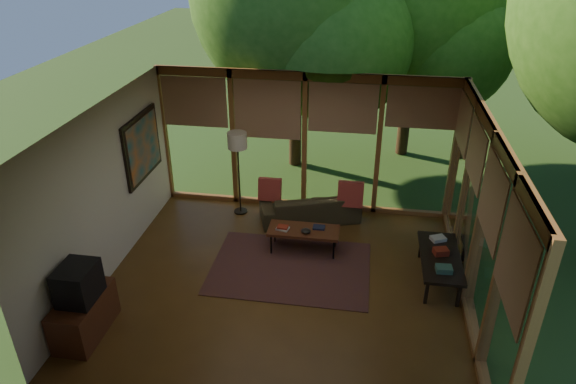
% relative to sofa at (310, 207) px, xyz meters
% --- Properties ---
extents(floor, '(5.50, 5.50, 0.00)m').
position_rel_sofa_xyz_m(floor, '(-0.18, -2.00, -0.27)').
color(floor, brown).
rests_on(floor, ground).
extents(ceiling, '(5.50, 5.50, 0.00)m').
position_rel_sofa_xyz_m(ceiling, '(-0.18, -2.00, 2.43)').
color(ceiling, white).
rests_on(ceiling, ground).
extents(wall_left, '(0.04, 5.00, 2.70)m').
position_rel_sofa_xyz_m(wall_left, '(-2.93, -2.00, 1.08)').
color(wall_left, beige).
rests_on(wall_left, ground).
extents(wall_front, '(5.50, 0.04, 2.70)m').
position_rel_sofa_xyz_m(wall_front, '(-0.18, -4.50, 1.08)').
color(wall_front, beige).
rests_on(wall_front, ground).
extents(window_wall_back, '(5.50, 0.12, 2.70)m').
position_rel_sofa_xyz_m(window_wall_back, '(-0.18, 0.50, 1.08)').
color(window_wall_back, '#955E2E').
rests_on(window_wall_back, ground).
extents(window_wall_right, '(0.12, 5.00, 2.70)m').
position_rel_sofa_xyz_m(window_wall_right, '(2.57, -2.00, 1.08)').
color(window_wall_right, '#955E2E').
rests_on(window_wall_right, ground).
extents(tree_ne, '(3.74, 3.74, 5.21)m').
position_rel_sofa_xyz_m(tree_ne, '(1.84, 3.59, 3.06)').
color(tree_ne, '#3B2615').
rests_on(tree_ne, ground).
extents(rug, '(2.56, 1.82, 0.01)m').
position_rel_sofa_xyz_m(rug, '(-0.12, -1.61, -0.26)').
color(rug, brown).
rests_on(rug, floor).
extents(sofa, '(1.97, 1.27, 0.54)m').
position_rel_sofa_xyz_m(sofa, '(0.00, 0.00, 0.00)').
color(sofa, '#3A321D').
rests_on(sofa, floor).
extents(pillow_left, '(0.42, 0.23, 0.44)m').
position_rel_sofa_xyz_m(pillow_left, '(-0.75, -0.05, 0.32)').
color(pillow_left, maroon).
rests_on(pillow_left, sofa).
extents(pillow_right, '(0.47, 0.25, 0.49)m').
position_rel_sofa_xyz_m(pillow_right, '(0.75, -0.05, 0.34)').
color(pillow_right, maroon).
rests_on(pillow_right, sofa).
extents(ct_book_lower, '(0.23, 0.19, 0.03)m').
position_rel_sofa_xyz_m(ct_book_lower, '(-0.33, -1.12, 0.17)').
color(ct_book_lower, '#B9B2A8').
rests_on(ct_book_lower, coffee_table).
extents(ct_book_upper, '(0.19, 0.15, 0.03)m').
position_rel_sofa_xyz_m(ct_book_upper, '(-0.33, -1.12, 0.20)').
color(ct_book_upper, maroon).
rests_on(ct_book_upper, coffee_table).
extents(ct_book_side, '(0.20, 0.15, 0.03)m').
position_rel_sofa_xyz_m(ct_book_side, '(0.27, -0.99, 0.17)').
color(ct_book_side, black).
rests_on(ct_book_side, coffee_table).
extents(ct_bowl, '(0.16, 0.16, 0.07)m').
position_rel_sofa_xyz_m(ct_bowl, '(0.07, -1.17, 0.19)').
color(ct_bowl, black).
rests_on(ct_bowl, coffee_table).
extents(media_cabinet, '(0.50, 1.00, 0.60)m').
position_rel_sofa_xyz_m(media_cabinet, '(-2.65, -3.52, 0.03)').
color(media_cabinet, '#562917').
rests_on(media_cabinet, floor).
extents(television, '(0.45, 0.55, 0.50)m').
position_rel_sofa_xyz_m(television, '(-2.63, -3.52, 0.58)').
color(television, black).
rests_on(television, media_cabinet).
extents(console_book_a, '(0.24, 0.18, 0.08)m').
position_rel_sofa_xyz_m(console_book_a, '(2.22, -1.96, 0.23)').
color(console_book_a, '#335A4A').
rests_on(console_book_a, side_console).
extents(console_book_b, '(0.25, 0.21, 0.10)m').
position_rel_sofa_xyz_m(console_book_b, '(2.22, -1.51, 0.24)').
color(console_book_b, maroon).
rests_on(console_book_b, side_console).
extents(console_book_c, '(0.28, 0.25, 0.06)m').
position_rel_sofa_xyz_m(console_book_c, '(2.22, -1.11, 0.22)').
color(console_book_c, '#B9B2A8').
rests_on(console_book_c, side_console).
extents(floor_lamp, '(0.36, 0.36, 1.65)m').
position_rel_sofa_xyz_m(floor_lamp, '(-1.36, 0.06, 1.14)').
color(floor_lamp, black).
rests_on(floor_lamp, floor).
extents(coffee_table, '(1.20, 0.50, 0.43)m').
position_rel_sofa_xyz_m(coffee_table, '(0.02, -1.07, 0.12)').
color(coffee_table, '#562917').
rests_on(coffee_table, floor).
extents(side_console, '(0.60, 1.40, 0.46)m').
position_rel_sofa_xyz_m(side_console, '(2.22, -1.56, 0.14)').
color(side_console, black).
rests_on(side_console, floor).
extents(wall_painting, '(0.06, 1.35, 1.15)m').
position_rel_sofa_xyz_m(wall_painting, '(-2.89, -0.60, 1.28)').
color(wall_painting, black).
rests_on(wall_painting, wall_left).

